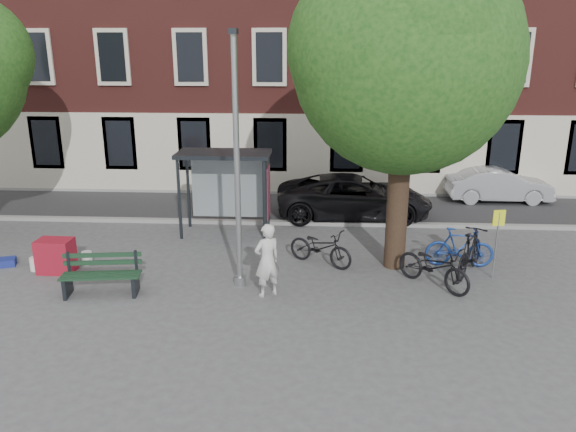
% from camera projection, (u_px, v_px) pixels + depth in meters
% --- Properties ---
extents(ground, '(90.00, 90.00, 0.00)m').
position_uv_depth(ground, '(240.00, 285.00, 14.04)').
color(ground, '#4C4C4F').
rests_on(ground, ground).
extents(road, '(40.00, 4.00, 0.01)m').
position_uv_depth(road, '(266.00, 207.00, 20.72)').
color(road, '#28282B').
rests_on(road, ground).
extents(curb_near, '(40.00, 0.25, 0.12)m').
position_uv_depth(curb_near, '(261.00, 222.00, 18.79)').
color(curb_near, gray).
rests_on(curb_near, ground).
extents(curb_far, '(40.00, 0.25, 0.12)m').
position_uv_depth(curb_far, '(271.00, 192.00, 22.61)').
color(curb_far, gray).
rests_on(curb_far, ground).
extents(building_row, '(30.00, 8.00, 14.00)m').
position_uv_depth(building_row, '(277.00, 15.00, 24.39)').
color(building_row, maroon).
rests_on(building_row, ground).
extents(lamppost, '(0.28, 0.35, 6.11)m').
position_uv_depth(lamppost, '(237.00, 177.00, 13.22)').
color(lamppost, '#9EA0A3').
rests_on(lamppost, ground).
extents(tree_right, '(5.76, 5.60, 8.20)m').
position_uv_depth(tree_right, '(408.00, 51.00, 13.49)').
color(tree_right, black).
rests_on(tree_right, ground).
extents(bus_shelter, '(2.85, 1.45, 2.62)m').
position_uv_depth(bus_shelter, '(237.00, 174.00, 17.42)').
color(bus_shelter, '#1E2328').
rests_on(bus_shelter, ground).
extents(painter, '(0.79, 0.72, 1.80)m').
position_uv_depth(painter, '(267.00, 260.00, 13.22)').
color(painter, silver).
rests_on(painter, ground).
extents(bench, '(1.92, 0.84, 0.96)m').
position_uv_depth(bench, '(101.00, 277.00, 13.44)').
color(bench, '#1E2328').
rests_on(bench, ground).
extents(bike_a, '(2.00, 1.58, 1.01)m').
position_uv_depth(bike_a, '(321.00, 247.00, 15.21)').
color(bike_a, black).
rests_on(bike_a, ground).
extents(bike_b, '(1.84, 0.62, 1.09)m').
position_uv_depth(bike_b, '(460.00, 247.00, 15.09)').
color(bike_b, navy).
rests_on(bike_b, ground).
extents(bike_c, '(1.96, 2.02, 1.10)m').
position_uv_depth(bike_c, '(434.00, 266.00, 13.79)').
color(bike_c, black).
rests_on(bike_c, ground).
extents(bike_d, '(1.49, 2.03, 1.21)m').
position_uv_depth(bike_d, '(470.00, 252.00, 14.57)').
color(bike_d, black).
rests_on(bike_d, ground).
extents(car_dark, '(5.36, 2.57, 1.47)m').
position_uv_depth(car_dark, '(354.00, 196.00, 19.38)').
color(car_dark, black).
rests_on(car_dark, ground).
extents(car_silver, '(3.91, 1.39, 1.28)m').
position_uv_depth(car_silver, '(499.00, 185.00, 21.36)').
color(car_silver, '#A6A7AD').
rests_on(car_silver, ground).
extents(red_stand, '(0.92, 0.62, 0.90)m').
position_uv_depth(red_stand, '(56.00, 256.00, 14.74)').
color(red_stand, maroon).
rests_on(red_stand, ground).
extents(blue_crate, '(0.65, 0.56, 0.20)m').
position_uv_depth(blue_crate, '(5.00, 262.00, 15.24)').
color(blue_crate, navy).
rests_on(blue_crate, ground).
extents(bucket_a, '(0.36, 0.36, 0.36)m').
position_uv_depth(bucket_a, '(35.00, 264.00, 14.92)').
color(bucket_a, white).
rests_on(bucket_a, ground).
extents(bucket_b, '(0.34, 0.34, 0.36)m').
position_uv_depth(bucket_b, '(87.00, 258.00, 15.33)').
color(bucket_b, silver).
rests_on(bucket_b, ground).
extents(notice_sign, '(0.31, 0.08, 1.83)m').
position_uv_depth(notice_sign, '(498.00, 230.00, 14.10)').
color(notice_sign, '#9EA0A3').
rests_on(notice_sign, ground).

